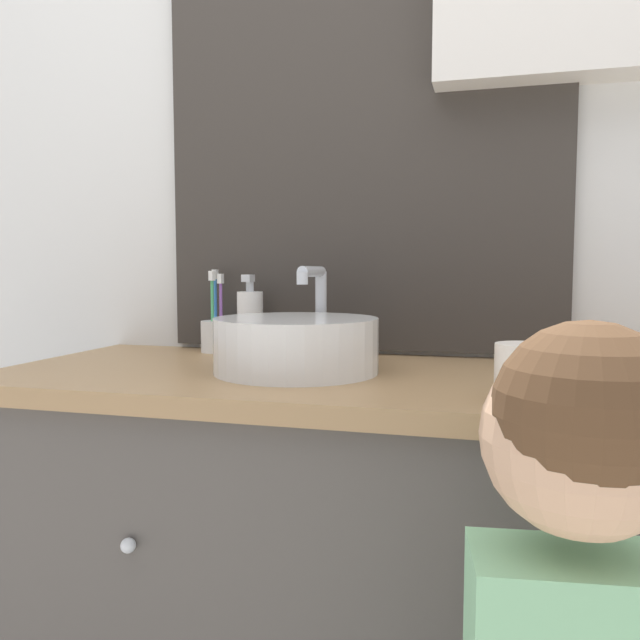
% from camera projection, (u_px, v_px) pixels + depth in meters
% --- Properties ---
extents(wall_back, '(3.20, 0.18, 2.50)m').
position_uv_depth(wall_back, '(391.00, 161.00, 1.38)').
color(wall_back, silver).
rests_on(wall_back, ground_plane).
extents(vanity_counter, '(1.31, 0.55, 0.87)m').
position_uv_depth(vanity_counter, '(348.00, 601.00, 1.17)').
color(vanity_counter, '#4C4742').
rests_on(vanity_counter, ground_plane).
extents(sink_basin, '(0.30, 0.35, 0.20)m').
position_uv_depth(sink_basin, '(298.00, 343.00, 1.15)').
color(sink_basin, silver).
rests_on(sink_basin, vanity_counter).
extents(toothbrush_holder, '(0.07, 0.07, 0.19)m').
position_uv_depth(toothbrush_holder, '(216.00, 333.00, 1.42)').
color(toothbrush_holder, silver).
rests_on(toothbrush_holder, vanity_counter).
extents(soap_dispenser, '(0.06, 0.06, 0.18)m').
position_uv_depth(soap_dispenser, '(250.00, 322.00, 1.39)').
color(soap_dispenser, white).
rests_on(soap_dispenser, vanity_counter).
extents(drinking_cup, '(0.08, 0.08, 0.08)m').
position_uv_depth(drinking_cup, '(523.00, 374.00, 0.88)').
color(drinking_cup, silver).
rests_on(drinking_cup, vanity_counter).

